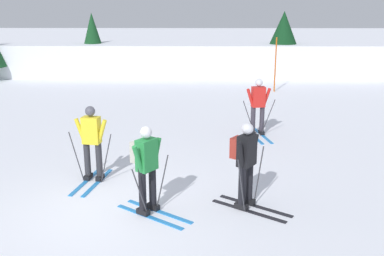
% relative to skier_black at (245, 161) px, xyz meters
% --- Properties ---
extents(ground_plane, '(120.00, 120.00, 0.00)m').
position_rel_skier_black_xyz_m(ground_plane, '(-2.60, -0.25, -0.96)').
color(ground_plane, white).
extents(far_snow_ridge, '(80.00, 6.07, 1.71)m').
position_rel_skier_black_xyz_m(far_snow_ridge, '(-2.60, 17.75, -0.10)').
color(far_snow_ridge, white).
rests_on(far_snow_ridge, ground).
extents(skier_black, '(1.51, 1.24, 1.71)m').
position_rel_skier_black_xyz_m(skier_black, '(0.00, 0.00, 0.00)').
color(skier_black, black).
rests_on(skier_black, ground).
extents(skier_yellow, '(0.99, 1.64, 1.71)m').
position_rel_skier_black_xyz_m(skier_yellow, '(-3.25, 1.33, -0.04)').
color(skier_yellow, '#237AC6').
rests_on(skier_yellow, ground).
extents(skier_red, '(0.99, 1.64, 1.71)m').
position_rel_skier_black_xyz_m(skier_red, '(0.88, 4.94, -0.04)').
color(skier_red, '#237AC6').
rests_on(skier_red, ground).
extents(skier_green, '(1.51, 1.25, 1.71)m').
position_rel_skier_black_xyz_m(skier_green, '(-1.87, -0.27, -0.00)').
color(skier_green, '#237AC6').
rests_on(skier_green, ground).
extents(trail_marker_pole, '(0.06, 0.06, 2.38)m').
position_rel_skier_black_xyz_m(trail_marker_pole, '(2.50, 11.75, 0.24)').
color(trail_marker_pole, '#C65614').
rests_on(trail_marker_pole, ground).
extents(conifer_far_right, '(2.14, 2.14, 3.39)m').
position_rel_skier_black_xyz_m(conifer_far_right, '(3.58, 16.05, 1.15)').
color(conifer_far_right, '#513823').
rests_on(conifer_far_right, ground).
extents(conifer_far_centre, '(1.56, 1.56, 3.31)m').
position_rel_skier_black_xyz_m(conifer_far_centre, '(-6.49, 16.17, 0.97)').
color(conifer_far_centre, '#513823').
rests_on(conifer_far_centre, ground).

